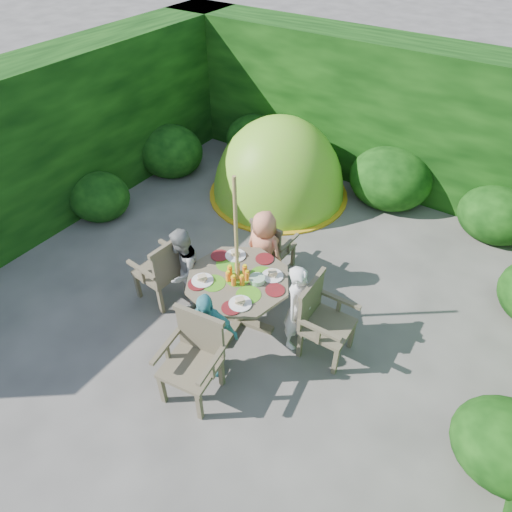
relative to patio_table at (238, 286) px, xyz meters
The scene contains 13 objects.
ground 0.84m from the patio_table, 100.09° to the left, with size 60.00×60.00×0.00m, color #4B4843.
hedge_enclosure 1.95m from the patio_table, 92.86° to the left, with size 9.00×9.00×2.50m.
patio_table is the anchor object (origin of this frame).
parasol_pole 0.45m from the patio_table, 157.82° to the right, with size 0.04×0.04×2.20m, color olive.
garden_chair_right 1.09m from the patio_table, ahead, with size 0.56×0.62×1.01m.
garden_chair_left 1.10m from the patio_table, 169.40° to the right, with size 0.59×0.65×1.01m.
garden_chair_back 1.12m from the patio_table, 100.39° to the left, with size 0.54×0.49×0.88m.
garden_chair_front 1.09m from the patio_table, 80.74° to the right, with size 0.68×0.63×1.03m.
child_right 0.80m from the patio_table, ahead, with size 0.44×0.29×1.22m, color silver.
child_left 0.81m from the patio_table, behind, with size 0.59×0.46×1.22m, color gray.
child_back 0.80m from the patio_table, 99.69° to the left, with size 0.60×0.39×1.22m, color #EA8661.
child_front 0.80m from the patio_table, 80.95° to the right, with size 0.71×0.29×1.21m, color #4FB0B9.
dome_tent 3.21m from the patio_table, 112.52° to the left, with size 2.77×2.77×2.89m.
Camera 1 is at (2.52, -3.75, 4.58)m, focal length 32.00 mm.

